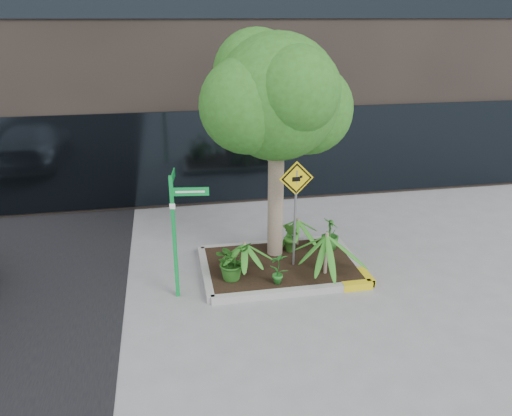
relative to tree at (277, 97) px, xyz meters
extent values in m
plane|color=gray|center=(-0.18, -0.81, -3.56)|extent=(80.00, 80.00, 0.00)
cube|color=#9E9E99|center=(0.02, 0.59, -3.48)|extent=(3.20, 0.15, 0.15)
cube|color=#9E9E99|center=(0.02, -1.61, -3.48)|extent=(3.20, 0.15, 0.15)
cube|color=#9E9E99|center=(-1.58, -0.51, -3.48)|extent=(0.15, 2.20, 0.15)
cube|color=#9E9E99|center=(1.62, -0.51, -3.48)|extent=(0.15, 2.20, 0.15)
cube|color=gold|center=(1.32, -1.61, -3.48)|extent=(0.60, 0.17, 0.15)
cube|color=black|center=(0.02, -0.51, -3.44)|extent=(3.05, 2.05, 0.06)
cylinder|color=gray|center=(0.00, -0.02, -1.99)|extent=(0.34, 0.34, 3.14)
cylinder|color=gray|center=(0.11, -0.02, -0.83)|extent=(0.59, 0.17, 1.02)
sphere|color=#295919|center=(0.00, -0.02, 0.00)|extent=(2.52, 2.52, 2.52)
sphere|color=#295919|center=(0.74, 0.30, -0.31)|extent=(1.89, 1.89, 1.89)
sphere|color=#295919|center=(-0.63, -0.23, -0.10)|extent=(1.89, 1.89, 1.89)
sphere|color=#295919|center=(0.21, -0.65, 0.21)|extent=(1.68, 1.68, 1.68)
sphere|color=#295919|center=(-0.31, 0.51, 0.42)|extent=(1.78, 1.78, 1.78)
cylinder|color=gray|center=(0.81, -1.11, -2.96)|extent=(0.07, 0.07, 0.89)
cylinder|color=gray|center=(-0.80, -0.80, -3.06)|extent=(0.07, 0.07, 0.70)
cylinder|color=gray|center=(0.60, 0.32, -3.09)|extent=(0.07, 0.07, 0.65)
imported|color=#245919|center=(-1.09, -0.98, -3.02)|extent=(0.97, 0.97, 0.78)
imported|color=#235C1B|center=(1.27, -0.02, -3.04)|extent=(0.46, 0.46, 0.73)
imported|color=#216D21|center=(-0.23, -1.34, -3.07)|extent=(0.41, 0.41, 0.67)
imported|color=#2B661D|center=(0.37, -0.02, -3.05)|extent=(0.47, 0.47, 0.72)
cube|color=#0E9A3B|center=(-2.18, -1.20, -2.34)|extent=(0.08, 0.08, 2.44)
cube|color=#0E9A3B|center=(-1.86, -1.24, -1.43)|extent=(0.68, 0.11, 0.16)
cube|color=#0E9A3B|center=(-2.14, -0.87, -1.25)|extent=(0.11, 0.68, 0.16)
cube|color=white|center=(-1.86, -1.25, -1.43)|extent=(0.52, 0.07, 0.03)
cube|color=white|center=(-2.15, -0.87, -1.25)|extent=(0.07, 0.52, 0.03)
cube|color=white|center=(-2.18, -1.24, -1.69)|extent=(0.10, 0.02, 0.10)
cylinder|color=slate|center=(0.26, -0.65, -2.36)|extent=(0.05, 0.10, 2.09)
cube|color=yellow|center=(0.26, -0.68, -1.48)|extent=(0.70, 0.04, 0.70)
cube|color=black|center=(0.26, -0.69, -1.48)|extent=(0.62, 0.02, 0.62)
cube|color=yellow|center=(0.26, -0.69, -1.48)|extent=(0.53, 0.02, 0.53)
cube|color=black|center=(0.25, -0.70, -1.49)|extent=(0.17, 0.01, 0.09)
camera|label=1|loc=(-2.26, -9.73, 1.51)|focal=35.00mm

